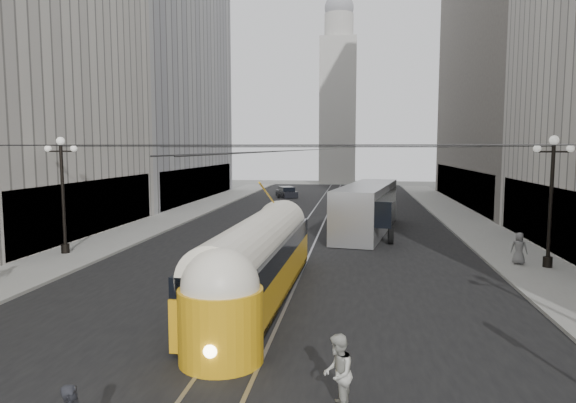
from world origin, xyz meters
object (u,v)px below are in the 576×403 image
(streetcar, at_px, (258,258))
(pedestrian_crossing_b, at_px, (338,373))
(city_bus, at_px, (367,206))
(pedestrian_sidewalk_right, at_px, (519,248))

(streetcar, bearing_deg, pedestrian_crossing_b, -67.93)
(streetcar, distance_m, pedestrian_crossing_b, 9.24)
(city_bus, relative_size, pedestrian_crossing_b, 7.60)
(streetcar, height_order, pedestrian_crossing_b, streetcar)
(streetcar, relative_size, city_bus, 1.11)
(city_bus, bearing_deg, streetcar, -105.35)
(pedestrian_crossing_b, height_order, pedestrian_sidewalk_right, pedestrian_crossing_b)
(streetcar, xyz_separation_m, pedestrian_sidewalk_right, (11.89, 6.83, -0.65))
(city_bus, distance_m, pedestrian_sidewalk_right, 12.28)
(city_bus, distance_m, pedestrian_crossing_b, 25.23)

